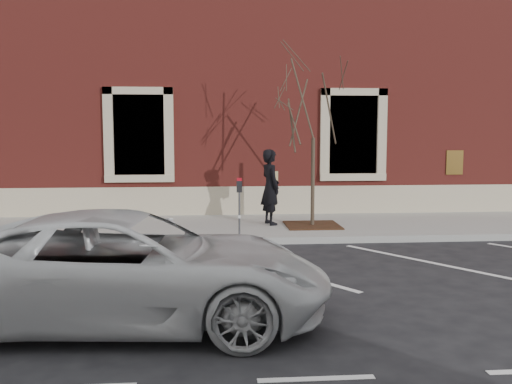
{
  "coord_description": "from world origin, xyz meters",
  "views": [
    {
      "loc": [
        -1.05,
        -12.47,
        2.5
      ],
      "look_at": [
        0.0,
        0.6,
        1.1
      ],
      "focal_mm": 40.0,
      "sensor_mm": 36.0,
      "label": 1
    }
  ],
  "objects": [
    {
      "name": "sapling",
      "position": [
        1.48,
        1.42,
        2.93
      ],
      "size": [
        2.39,
        2.39,
        3.98
      ],
      "color": "#493A2C",
      "rests_on": "sidewalk_near"
    },
    {
      "name": "building_civic",
      "position": [
        0.0,
        7.74,
        4.0
      ],
      "size": [
        40.0,
        8.62,
        8.0
      ],
      "color": "maroon",
      "rests_on": "ground"
    },
    {
      "name": "tree_grate",
      "position": [
        1.48,
        1.42,
        0.17
      ],
      "size": [
        1.33,
        1.33,
        0.03
      ],
      "primitive_type": "cube",
      "color": "#401F14",
      "rests_on": "sidewalk_near"
    },
    {
      "name": "ground",
      "position": [
        0.0,
        0.0,
        0.0
      ],
      "size": [
        120.0,
        120.0,
        0.0
      ],
      "primitive_type": "plane",
      "color": "#28282B",
      "rests_on": "ground"
    },
    {
      "name": "man",
      "position": [
        0.46,
        1.75,
        1.1
      ],
      "size": [
        0.65,
        0.8,
        1.9
      ],
      "primitive_type": "imported",
      "rotation": [
        0.0,
        0.0,
        1.9
      ],
      "color": "black",
      "rests_on": "sidewalk_near"
    },
    {
      "name": "parking_stripes",
      "position": [
        0.0,
        -2.2,
        0.0
      ],
      "size": [
        28.0,
        4.4,
        0.01
      ],
      "primitive_type": null,
      "color": "silver",
      "rests_on": "ground"
    },
    {
      "name": "white_truck",
      "position": [
        -2.12,
        -5.09,
        0.73
      ],
      "size": [
        5.44,
        2.83,
        1.46
      ],
      "primitive_type": "imported",
      "rotation": [
        0.0,
        0.0,
        1.49
      ],
      "color": "silver",
      "rests_on": "ground"
    },
    {
      "name": "parking_meter",
      "position": [
        -0.41,
        0.15,
        1.06
      ],
      "size": [
        0.12,
        0.09,
        1.31
      ],
      "rotation": [
        0.0,
        0.0,
        0.36
      ],
      "color": "#595B60",
      "rests_on": "sidewalk_near"
    },
    {
      "name": "curb_near",
      "position": [
        0.0,
        -0.05,
        0.07
      ],
      "size": [
        40.0,
        0.12,
        0.15
      ],
      "primitive_type": "cube",
      "color": "#9E9E99",
      "rests_on": "ground"
    },
    {
      "name": "sidewalk_near",
      "position": [
        0.0,
        1.75,
        0.07
      ],
      "size": [
        40.0,
        3.5,
        0.15
      ],
      "primitive_type": "cube",
      "color": "#999790",
      "rests_on": "ground"
    }
  ]
}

